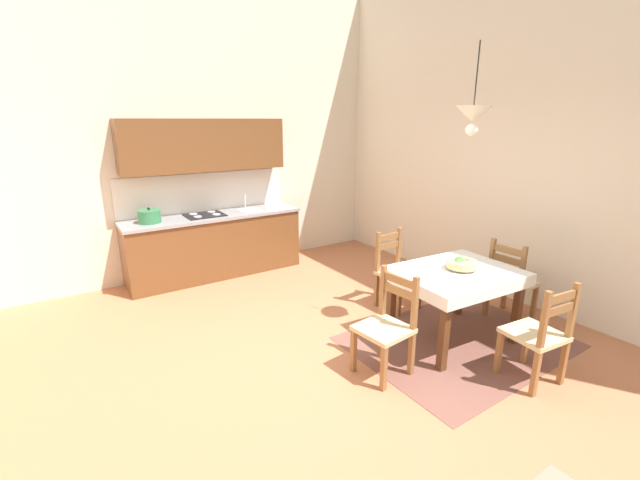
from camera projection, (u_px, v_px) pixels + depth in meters
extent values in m
cube|color=#B7704C|center=(325.00, 364.00, 3.96)|extent=(6.11, 6.69, 0.10)
cube|color=silver|center=(201.00, 124.00, 5.83)|extent=(6.11, 0.12, 4.25)
cube|color=silver|center=(524.00, 125.00, 4.85)|extent=(0.12, 6.69, 4.25)
cube|color=brown|center=(458.00, 342.00, 4.24)|extent=(2.10, 1.60, 0.01)
cube|color=brown|center=(216.00, 246.00, 5.99)|extent=(2.44, 0.60, 0.86)
cube|color=gray|center=(214.00, 216.00, 5.85)|extent=(2.47, 0.63, 0.04)
cube|color=white|center=(205.00, 192.00, 6.01)|extent=(2.44, 0.01, 0.55)
cube|color=brown|center=(205.00, 145.00, 5.69)|extent=(2.24, 0.34, 0.70)
cube|color=black|center=(224.00, 277.00, 5.88)|extent=(2.40, 0.02, 0.09)
cylinder|color=silver|center=(249.00, 210.00, 6.15)|extent=(0.34, 0.34, 0.02)
cylinder|color=silver|center=(245.00, 201.00, 6.23)|extent=(0.02, 0.02, 0.22)
cube|color=black|center=(205.00, 215.00, 5.79)|extent=(0.52, 0.42, 0.01)
cylinder|color=silver|center=(198.00, 217.00, 5.64)|extent=(0.11, 0.11, 0.01)
cylinder|color=silver|center=(216.00, 214.00, 5.78)|extent=(0.11, 0.11, 0.01)
cylinder|color=silver|center=(193.00, 214.00, 5.80)|extent=(0.11, 0.11, 0.01)
cylinder|color=silver|center=(211.00, 212.00, 5.94)|extent=(0.11, 0.11, 0.01)
cylinder|color=#337A4C|center=(149.00, 217.00, 5.37)|extent=(0.28, 0.28, 0.15)
cylinder|color=#337A4C|center=(149.00, 211.00, 5.34)|extent=(0.29, 0.29, 0.02)
sphere|color=black|center=(149.00, 209.00, 5.33)|extent=(0.04, 0.04, 0.04)
cube|color=#56331C|center=(456.00, 271.00, 4.12)|extent=(1.18, 0.94, 0.02)
cube|color=#56331C|center=(444.00, 334.00, 3.68)|extent=(0.08, 0.08, 0.73)
cube|color=#56331C|center=(517.00, 309.00, 4.15)|extent=(0.08, 0.08, 0.73)
cube|color=#56331C|center=(391.00, 303.00, 4.30)|extent=(0.08, 0.08, 0.73)
cube|color=#56331C|center=(460.00, 285.00, 4.77)|extent=(0.08, 0.08, 0.73)
cube|color=white|center=(457.00, 270.00, 4.11)|extent=(1.25, 1.01, 0.00)
cube|color=white|center=(495.00, 292.00, 3.75)|extent=(1.18, 0.09, 0.12)
cube|color=white|center=(424.00, 263.00, 4.51)|extent=(1.18, 0.09, 0.12)
cube|color=white|center=(410.00, 287.00, 3.85)|extent=(0.08, 0.92, 0.12)
cube|color=white|center=(496.00, 266.00, 4.41)|extent=(0.08, 0.92, 0.12)
cube|color=#D1BC89|center=(534.00, 334.00, 3.54)|extent=(0.46, 0.46, 0.04)
cube|color=olive|center=(499.00, 353.00, 3.67)|extent=(0.05, 0.05, 0.41)
cube|color=olive|center=(526.00, 343.00, 3.83)|extent=(0.05, 0.05, 0.41)
cube|color=olive|center=(540.00, 345.00, 3.29)|extent=(0.05, 0.05, 0.93)
cube|color=olive|center=(568.00, 335.00, 3.45)|extent=(0.05, 0.05, 0.93)
cube|color=olive|center=(562.00, 297.00, 3.27)|extent=(0.32, 0.06, 0.07)
cube|color=olive|center=(560.00, 310.00, 3.30)|extent=(0.32, 0.06, 0.07)
cube|color=#D1BC89|center=(383.00, 329.00, 3.62)|extent=(0.46, 0.46, 0.04)
cube|color=olive|center=(384.00, 369.00, 3.44)|extent=(0.05, 0.05, 0.41)
cube|color=olive|center=(354.00, 351.00, 3.70)|extent=(0.05, 0.05, 0.41)
cube|color=olive|center=(413.00, 327.00, 3.59)|extent=(0.05, 0.05, 0.93)
cube|color=olive|center=(382.00, 313.00, 3.85)|extent=(0.05, 0.05, 0.93)
cube|color=olive|center=(399.00, 280.00, 3.61)|extent=(0.06, 0.32, 0.07)
cube|color=olive|center=(399.00, 291.00, 3.64)|extent=(0.06, 0.32, 0.07)
cube|color=#D1BC89|center=(399.00, 274.00, 4.93)|extent=(0.45, 0.45, 0.04)
cube|color=olive|center=(419.00, 292.00, 4.96)|extent=(0.05, 0.05, 0.41)
cube|color=olive|center=(399.00, 300.00, 4.75)|extent=(0.05, 0.05, 0.41)
cube|color=olive|center=(398.00, 264.00, 5.16)|extent=(0.05, 0.05, 0.93)
cube|color=olive|center=(377.00, 270.00, 4.95)|extent=(0.05, 0.05, 0.93)
cube|color=olive|center=(389.00, 237.00, 4.95)|extent=(0.32, 0.05, 0.07)
cube|color=olive|center=(389.00, 245.00, 4.98)|extent=(0.32, 0.05, 0.07)
cube|color=#D1BC89|center=(513.00, 283.00, 4.65)|extent=(0.43, 0.43, 0.04)
cube|color=olive|center=(505.00, 292.00, 4.95)|extent=(0.05, 0.05, 0.41)
cube|color=olive|center=(534.00, 303.00, 4.67)|extent=(0.05, 0.05, 0.41)
cube|color=olive|center=(489.00, 278.00, 4.68)|extent=(0.05, 0.05, 0.93)
cube|color=olive|center=(520.00, 289.00, 4.40)|extent=(0.05, 0.05, 0.93)
cube|color=olive|center=(508.00, 250.00, 4.44)|extent=(0.03, 0.32, 0.07)
cube|color=olive|center=(507.00, 260.00, 4.47)|extent=(0.03, 0.32, 0.07)
cylinder|color=tan|center=(461.00, 268.00, 4.13)|extent=(0.17, 0.17, 0.02)
cylinder|color=tan|center=(462.00, 264.00, 4.11)|extent=(0.30, 0.30, 0.07)
sphere|color=#4C8E3D|center=(458.00, 264.00, 4.09)|extent=(0.09, 0.09, 0.09)
sphere|color=#4C8E3D|center=(467.00, 263.00, 4.12)|extent=(0.08, 0.08, 0.08)
sphere|color=#4C8E3D|center=(459.00, 262.00, 4.13)|extent=(0.10, 0.10, 0.10)
cylinder|color=black|center=(477.00, 75.00, 3.65)|extent=(0.01, 0.01, 0.57)
cone|color=silver|center=(473.00, 114.00, 3.74)|extent=(0.32, 0.32, 0.14)
sphere|color=white|center=(472.00, 130.00, 3.78)|extent=(0.11, 0.11, 0.11)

